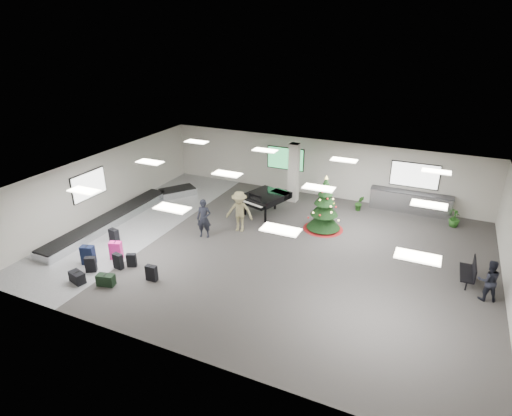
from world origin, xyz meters
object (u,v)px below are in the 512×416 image
at_px(pink_suitcase, 116,251).
at_px(traveler_a, 204,219).
at_px(traveler_b, 239,211).
at_px(traveler_bench, 489,280).
at_px(baggage_carousel, 125,214).
at_px(grand_piano, 264,198).
at_px(christmas_tree, 324,211).
at_px(bench, 470,271).
at_px(service_counter, 410,202).
at_px(potted_plant_right, 455,218).
at_px(potted_plant_left, 359,203).

height_order(pink_suitcase, traveler_a, traveler_a).
xyz_separation_m(traveler_b, traveler_bench, (10.30, -1.27, -0.21)).
height_order(baggage_carousel, traveler_a, traveler_a).
bearing_deg(traveler_b, grand_piano, 72.21).
height_order(baggage_carousel, traveler_b, traveler_b).
height_order(christmas_tree, bench, christmas_tree).
height_order(christmas_tree, traveler_b, christmas_tree).
relative_size(service_counter, bench, 2.81).
height_order(bench, potted_plant_right, bench).
height_order(bench, potted_plant_left, bench).
relative_size(service_counter, traveler_bench, 2.62).
bearing_deg(traveler_b, traveler_bench, -17.51).
relative_size(bench, potted_plant_left, 1.74).
bearing_deg(traveler_a, traveler_bench, -15.82).
bearing_deg(traveler_b, service_counter, 28.19).
relative_size(traveler_b, potted_plant_left, 2.37).
height_order(pink_suitcase, traveler_b, traveler_b).
bearing_deg(pink_suitcase, grand_piano, 41.00).
distance_m(baggage_carousel, traveler_a, 4.72).
bearing_deg(potted_plant_left, baggage_carousel, -150.87).
relative_size(christmas_tree, traveler_b, 1.37).
bearing_deg(traveler_b, baggage_carousel, -179.43).
bearing_deg(potted_plant_left, potted_plant_right, -0.29).
relative_size(baggage_carousel, potted_plant_left, 11.72).
distance_m(grand_piano, bench, 9.85).
height_order(service_counter, traveler_bench, traveler_bench).
distance_m(pink_suitcase, traveler_bench, 14.12).
bearing_deg(traveler_b, potted_plant_left, 35.07).
height_order(traveler_a, traveler_b, traveler_b).
bearing_deg(christmas_tree, traveler_bench, -24.36).
bearing_deg(service_counter, bench, -64.97).
height_order(service_counter, pink_suitcase, service_counter).
distance_m(pink_suitcase, traveler_b, 5.67).
height_order(bench, traveler_bench, traveler_bench).
height_order(pink_suitcase, potted_plant_left, potted_plant_left).
bearing_deg(traveler_bench, potted_plant_right, -94.23).
height_order(baggage_carousel, potted_plant_left, potted_plant_left).
bearing_deg(service_counter, baggage_carousel, -152.33).
bearing_deg(grand_piano, potted_plant_left, 46.66).
bearing_deg(pink_suitcase, potted_plant_left, 28.80).
relative_size(traveler_b, traveler_bench, 1.27).
bearing_deg(baggage_carousel, service_counter, 27.67).
bearing_deg(christmas_tree, grand_piano, 172.32).
xyz_separation_m(christmas_tree, potted_plant_left, (1.07, 2.88, -0.51)).
bearing_deg(potted_plant_left, service_counter, 20.85).
height_order(christmas_tree, potted_plant_right, christmas_tree).
distance_m(service_counter, pink_suitcase, 14.49).
xyz_separation_m(grand_piano, traveler_a, (-1.47, -3.45, -0.00)).
bearing_deg(pink_suitcase, traveler_a, 35.23).
relative_size(pink_suitcase, potted_plant_right, 0.90).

